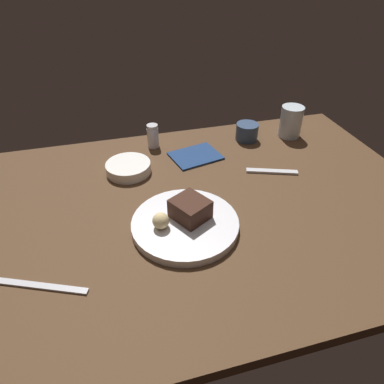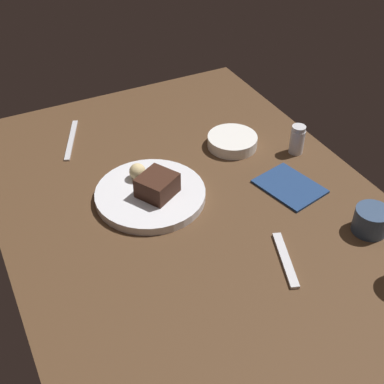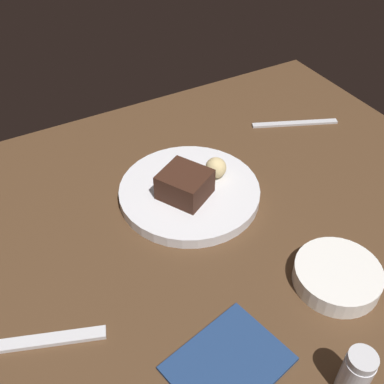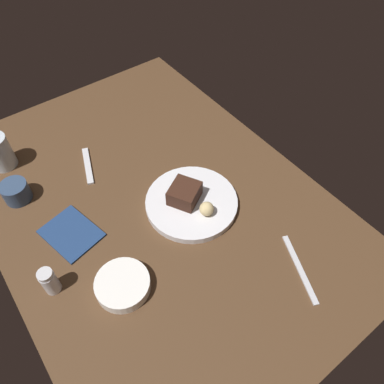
# 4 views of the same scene
# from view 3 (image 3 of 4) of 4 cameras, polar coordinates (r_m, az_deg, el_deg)

# --- Properties ---
(dining_table) EXTENTS (1.20, 0.84, 0.03)m
(dining_table) POSITION_cam_3_polar(r_m,az_deg,el_deg) (0.78, -2.85, -6.62)
(dining_table) COLOR #4C331E
(dining_table) RESTS_ON ground
(dessert_plate) EXTENTS (0.25, 0.25, 0.02)m
(dessert_plate) POSITION_cam_3_polar(r_m,az_deg,el_deg) (0.84, -0.32, -0.02)
(dessert_plate) COLOR silver
(dessert_plate) RESTS_ON dining_table
(chocolate_cake_slice) EXTENTS (0.10, 0.11, 0.05)m
(chocolate_cake_slice) POSITION_cam_3_polar(r_m,az_deg,el_deg) (0.80, -0.90, 0.94)
(chocolate_cake_slice) COLOR #381E14
(chocolate_cake_slice) RESTS_ON dessert_plate
(bread_roll) EXTENTS (0.04, 0.04, 0.04)m
(bread_roll) POSITION_cam_3_polar(r_m,az_deg,el_deg) (0.84, 2.96, 3.01)
(bread_roll) COLOR #DBC184
(bread_roll) RESTS_ON dessert_plate
(salt_shaker) EXTENTS (0.04, 0.04, 0.08)m
(salt_shaker) POSITION_cam_3_polar(r_m,az_deg,el_deg) (0.63, 19.60, -20.40)
(salt_shaker) COLOR silver
(salt_shaker) RESTS_ON dining_table
(side_bowl) EXTENTS (0.13, 0.13, 0.03)m
(side_bowl) POSITION_cam_3_polar(r_m,az_deg,el_deg) (0.73, 17.50, -9.86)
(side_bowl) COLOR white
(side_bowl) RESTS_ON dining_table
(dessert_spoon) EXTENTS (0.15, 0.07, 0.01)m
(dessert_spoon) POSITION_cam_3_polar(r_m,az_deg,el_deg) (0.68, -17.12, -17.04)
(dessert_spoon) COLOR silver
(dessert_spoon) RESTS_ON dining_table
(butter_knife) EXTENTS (0.18, 0.09, 0.01)m
(butter_knife) POSITION_cam_3_polar(r_m,az_deg,el_deg) (1.05, 12.59, 8.29)
(butter_knife) COLOR silver
(butter_knife) RESTS_ON dining_table
(folded_napkin) EXTENTS (0.17, 0.14, 0.01)m
(folded_napkin) POSITION_cam_3_polar(r_m,az_deg,el_deg) (0.64, 4.49, -20.39)
(folded_napkin) COLOR navy
(folded_napkin) RESTS_ON dining_table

